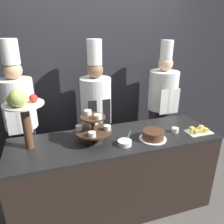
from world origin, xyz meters
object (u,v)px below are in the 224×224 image
Objects in this scene: cup_white at (175,130)px; serving_bowl_near at (125,143)px; cake_square_tray at (199,131)px; chef_left at (21,116)px; fruit_pedestal at (22,107)px; cake_round at (153,135)px; chef_center_left at (96,111)px; chef_center_right at (162,103)px; tiered_stand at (93,127)px.

cup_white is 0.62m from serving_bowl_near.
cup_white is at bearing 162.89° from cake_square_tray.
fruit_pedestal is at bearing -80.71° from chef_left.
fruit_pedestal is 2.17× the size of cake_round.
chef_center_left is at bearing 136.98° from cup_white.
chef_center_right is (0.21, 0.66, 0.06)m from cup_white.
chef_center_right is (-0.03, 0.73, 0.06)m from cake_square_tray.
chef_left is 1.79m from chef_center_right.
cake_square_tray is 1.96m from chef_left.
cake_round is at bearing 4.36° from serving_bowl_near.
cake_square_tray is at bearing -6.87° from tiered_stand.
chef_center_left reaches higher than tiered_stand.
serving_bowl_near reaches higher than cake_round.
fruit_pedestal is 7.92× the size of cup_white.
cake_square_tray is 1.20m from chef_center_left.
serving_bowl_near is 0.08× the size of chef_center_right.
cake_round reaches higher than cake_square_tray.
cake_round is 3.65× the size of cup_white.
chef_left is (-0.09, 0.54, -0.30)m from fruit_pedestal.
chef_left is at bearing 180.00° from chef_center_right.
chef_left is at bearing 142.29° from serving_bowl_near.
serving_bowl_near is 0.75m from chef_center_left.
cake_square_tray is at bearing -37.67° from chef_center_left.
cake_round is 1.47m from chef_left.
chef_center_right reaches higher than tiered_stand.
chef_center_right is at bearing 72.11° from cup_white.
tiered_stand is 1.25m from chef_center_right.
fruit_pedestal is 1.81m from chef_center_right.
fruit_pedestal is 1.78m from cake_square_tray.
serving_bowl_near is 0.08× the size of chef_left.
cup_white is at bearing -43.02° from chef_center_left.
fruit_pedestal is at bearing 173.79° from cake_square_tray.
chef_center_left is (-0.41, 0.72, 0.03)m from cake_round.
cake_round is 1.85× the size of serving_bowl_near.
tiered_stand is 0.63m from chef_center_left.
serving_bowl_near is at bearing -37.71° from chef_left.
cup_white is (0.88, -0.06, -0.13)m from tiered_stand.
serving_bowl_near is (-0.31, -0.02, -0.02)m from cake_round.
chef_center_right is at bearing 0.00° from chef_center_left.
fruit_pedestal is at bearing 167.11° from serving_bowl_near.
cup_white is 0.28× the size of cake_square_tray.
serving_bowl_near reaches higher than cup_white.
chef_left reaches higher than cake_square_tray.
tiered_stand is at bearing 176.09° from cup_white.
chef_left is at bearing 99.29° from fruit_pedestal.
cup_white is 0.97m from chef_center_left.
chef_left is 0.87m from chef_center_left.
tiered_stand is 0.61m from cake_round.
cake_round is 0.54m from cake_square_tray.
tiered_stand is 0.20× the size of chef_center_left.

